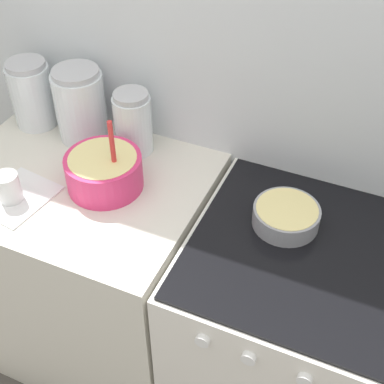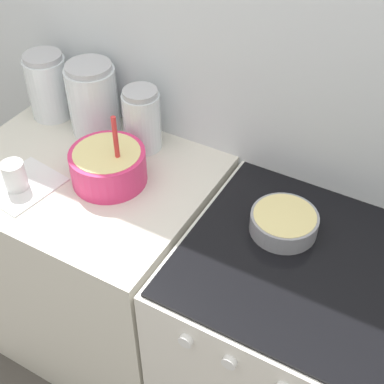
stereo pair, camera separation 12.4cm
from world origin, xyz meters
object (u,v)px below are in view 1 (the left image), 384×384
object	(u,v)px
storage_jar_left	(33,98)
storage_jar_middle	(81,109)
baking_pan	(286,216)
storage_jar_right	(133,126)
stove	(294,342)
tin_can	(9,188)
mixing_bowl	(104,170)

from	to	relation	value
storage_jar_left	storage_jar_middle	world-z (taller)	storage_jar_middle
baking_pan	storage_jar_right	distance (m)	0.62
stove	storage_jar_left	xyz separation A→B (m)	(-1.13, 0.23, 0.56)
tin_can	stove	bearing A→B (deg)	10.03
mixing_bowl	baking_pan	bearing A→B (deg)	6.33
stove	storage_jar_right	xyz separation A→B (m)	(-0.71, 0.23, 0.55)
storage_jar_middle	storage_jar_right	bearing A→B (deg)	0.00
mixing_bowl	storage_jar_right	world-z (taller)	mixing_bowl
mixing_bowl	storage_jar_middle	distance (m)	0.31
stove	tin_can	size ratio (longest dim) A/B	8.85
baking_pan	storage_jar_right	size ratio (longest dim) A/B	0.88
baking_pan	storage_jar_left	distance (m)	1.03
mixing_bowl	storage_jar_left	size ratio (longest dim) A/B	1.05
storage_jar_middle	storage_jar_right	xyz separation A→B (m)	(0.21, 0.00, -0.02)
storage_jar_left	tin_can	world-z (taller)	storage_jar_left
stove	mixing_bowl	xyz separation A→B (m)	(-0.70, 0.02, 0.52)
stove	tin_can	xyz separation A→B (m)	(-0.94, -0.17, 0.51)
storage_jar_middle	storage_jar_right	size ratio (longest dim) A/B	1.17
baking_pan	mixing_bowl	bearing A→B (deg)	-173.67
stove	mixing_bowl	world-z (taller)	mixing_bowl
mixing_bowl	tin_can	world-z (taller)	mixing_bowl
storage_jar_left	storage_jar_right	xyz separation A→B (m)	(0.42, 0.00, -0.01)
mixing_bowl	baking_pan	distance (m)	0.60
storage_jar_middle	tin_can	size ratio (longest dim) A/B	2.60
tin_can	mixing_bowl	bearing A→B (deg)	37.57
baking_pan	tin_can	size ratio (longest dim) A/B	1.96
mixing_bowl	storage_jar_right	size ratio (longest dim) A/B	1.15
storage_jar_middle	tin_can	distance (m)	0.40
mixing_bowl	tin_can	bearing A→B (deg)	-142.43
stove	mixing_bowl	bearing A→B (deg)	178.65
baking_pan	tin_can	xyz separation A→B (m)	(-0.83, -0.25, 0.02)
mixing_bowl	storage_jar_right	bearing A→B (deg)	91.64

